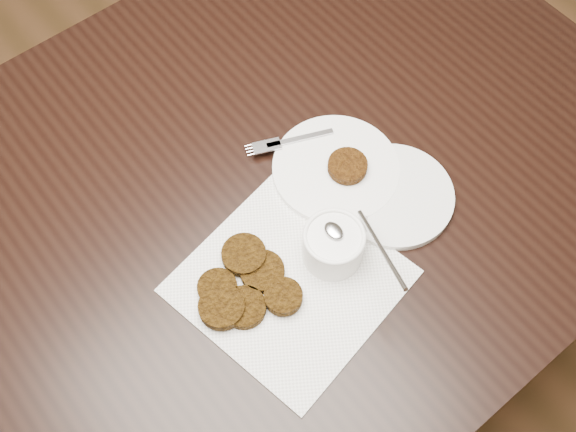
{
  "coord_description": "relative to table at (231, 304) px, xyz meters",
  "views": [
    {
      "loc": [
        -0.23,
        -0.4,
        1.71
      ],
      "look_at": [
        0.07,
        -0.02,
        0.8
      ],
      "focal_mm": 43.5,
      "sensor_mm": 36.0,
      "label": 1
    }
  ],
  "objects": [
    {
      "name": "floor",
      "position": [
        -0.0,
        -0.07,
        -0.38
      ],
      "size": [
        4.0,
        4.0,
        0.0
      ],
      "primitive_type": "plane",
      "color": "brown",
      "rests_on": "ground"
    },
    {
      "name": "table",
      "position": [
        0.0,
        0.0,
        0.0
      ],
      "size": [
        1.51,
        0.97,
        0.75
      ],
      "primitive_type": "cube",
      "color": "black",
      "rests_on": "floor"
    },
    {
      "name": "napkin",
      "position": [
        0.02,
        -0.16,
        0.38
      ],
      "size": [
        0.33,
        0.33,
        0.0
      ],
      "primitive_type": "cube",
      "rotation": [
        0.0,
        0.0,
        0.19
      ],
      "color": "white",
      "rests_on": "table"
    },
    {
      "name": "sauce_ramekin",
      "position": [
        0.1,
        -0.17,
        0.44
      ],
      "size": [
        0.14,
        0.14,
        0.13
      ],
      "primitive_type": null,
      "rotation": [
        0.0,
        0.0,
        0.17
      ],
      "color": "white",
      "rests_on": "napkin"
    },
    {
      "name": "patty_cluster",
      "position": [
        -0.04,
        -0.13,
        0.39
      ],
      "size": [
        0.28,
        0.28,
        0.02
      ],
      "primitive_type": null,
      "rotation": [
        0.0,
        0.0,
        -0.35
      ],
      "color": "#57360B",
      "rests_on": "napkin"
    },
    {
      "name": "plate_with_patty",
      "position": [
        0.2,
        -0.06,
        0.39
      ],
      "size": [
        0.27,
        0.27,
        0.03
      ],
      "primitive_type": null,
      "rotation": [
        0.0,
        0.0,
        -0.41
      ],
      "color": "white",
      "rests_on": "table"
    },
    {
      "name": "plate_empty",
      "position": [
        0.24,
        -0.15,
        0.38
      ],
      "size": [
        0.25,
        0.25,
        0.01
      ],
      "primitive_type": "cylinder",
      "rotation": [
        0.0,
        0.0,
        -0.43
      ],
      "color": "white",
      "rests_on": "table"
    }
  ]
}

